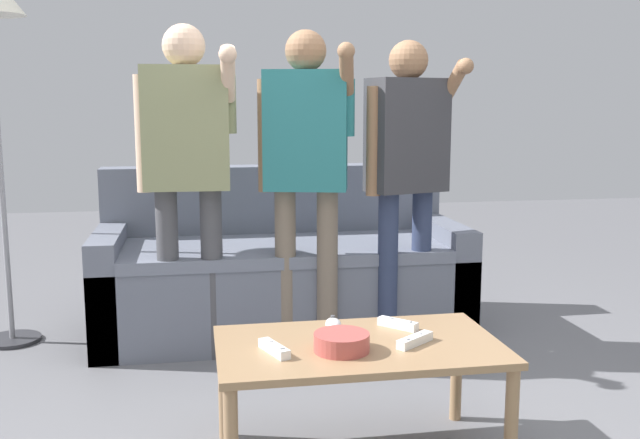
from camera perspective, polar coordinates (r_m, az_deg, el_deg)
ground_plane at (r=2.77m, az=3.87°, el=-16.75°), size 12.00×12.00×0.00m
couch at (r=3.89m, az=-3.14°, el=-4.30°), size 1.92×0.84×0.86m
coffee_table at (r=2.45m, az=3.11°, el=-10.96°), size 0.95×0.55×0.42m
snack_bowl at (r=2.35m, az=1.74°, el=-9.76°), size 0.18×0.18×0.06m
game_remote_nunchuk at (r=2.55m, az=1.08°, el=-8.40°), size 0.06×0.09×0.05m
player_left at (r=3.36m, az=-10.58°, el=5.22°), size 0.46×0.37×1.57m
player_center at (r=3.36m, az=-1.12°, el=5.18°), size 0.45×0.41×1.55m
player_right at (r=3.49m, az=6.97°, el=4.86°), size 0.49×0.32×1.51m
game_remote_wand_near at (r=2.34m, az=-3.67°, el=-10.26°), size 0.09×0.16×0.03m
game_remote_wand_far at (r=2.60m, az=6.23°, el=-8.28°), size 0.13×0.13×0.03m
game_remote_wand_spare at (r=2.43m, az=7.58°, el=-9.54°), size 0.15×0.13×0.03m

